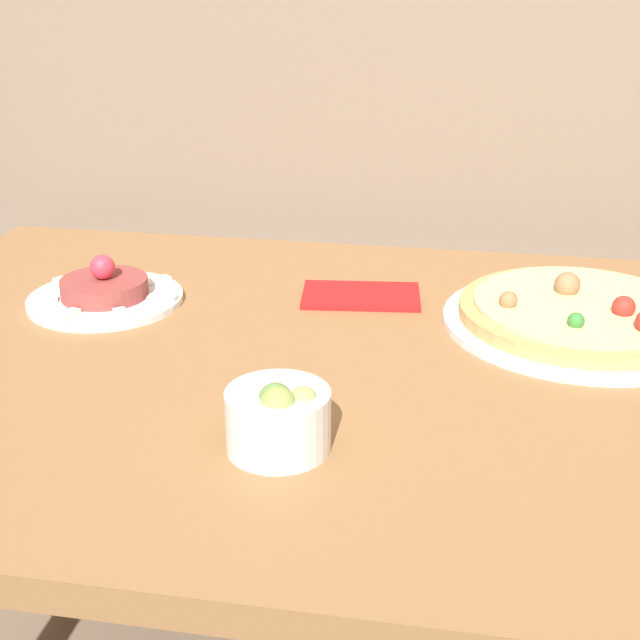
# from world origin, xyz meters

# --- Properties ---
(dining_table) EXTENTS (1.39, 0.89, 0.76)m
(dining_table) POSITION_xyz_m (0.00, 0.45, 0.67)
(dining_table) COLOR olive
(dining_table) RESTS_ON ground_plane
(pizza_plate) EXTENTS (0.36, 0.36, 0.06)m
(pizza_plate) POSITION_xyz_m (0.25, 0.60, 0.77)
(pizza_plate) COLOR white
(pizza_plate) RESTS_ON dining_table
(tartare_plate) EXTENTS (0.22, 0.22, 0.07)m
(tartare_plate) POSITION_xyz_m (-0.39, 0.57, 0.77)
(tartare_plate) COLOR white
(tartare_plate) RESTS_ON dining_table
(small_bowl) EXTENTS (0.10, 0.10, 0.08)m
(small_bowl) POSITION_xyz_m (-0.07, 0.23, 0.79)
(small_bowl) COLOR white
(small_bowl) RESTS_ON dining_table
(napkin) EXTENTS (0.18, 0.12, 0.01)m
(napkin) POSITION_xyz_m (-0.04, 0.65, 0.76)
(napkin) COLOR red
(napkin) RESTS_ON dining_table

